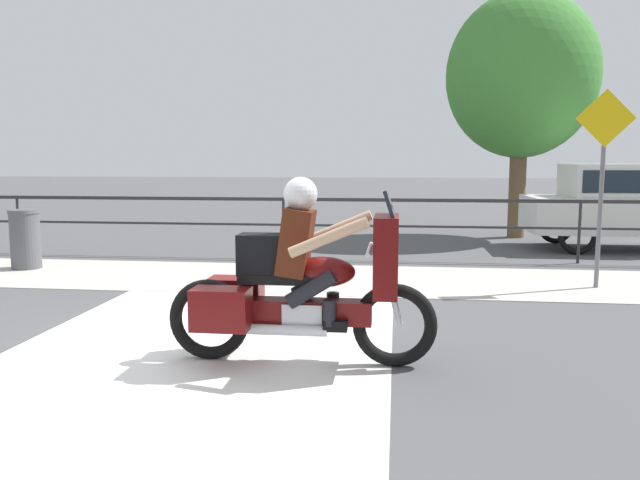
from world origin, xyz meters
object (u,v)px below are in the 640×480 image
(motorcycle, at_px, (300,282))
(trash_bin, at_px, (25,239))
(parked_car, at_px, (629,201))
(tree_behind_sign, at_px, (522,76))
(street_sign, at_px, (603,163))

(motorcycle, distance_m, trash_bin, 6.58)
(parked_car, relative_size, tree_behind_sign, 0.74)
(trash_bin, xyz_separation_m, street_sign, (8.67, -0.49, 1.22))
(trash_bin, bearing_deg, street_sign, -3.23)
(street_sign, bearing_deg, parked_car, 65.97)
(street_sign, bearing_deg, motorcycle, -134.25)
(parked_car, bearing_deg, street_sign, -115.43)
(parked_car, distance_m, tree_behind_sign, 3.69)
(motorcycle, height_order, street_sign, street_sign)
(motorcycle, relative_size, trash_bin, 2.42)
(motorcycle, height_order, parked_car, parked_car)
(parked_car, bearing_deg, trash_bin, -162.95)
(motorcycle, distance_m, tree_behind_sign, 10.49)
(tree_behind_sign, bearing_deg, street_sign, -89.77)
(street_sign, xyz_separation_m, tree_behind_sign, (-0.02, 5.80, 1.90))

